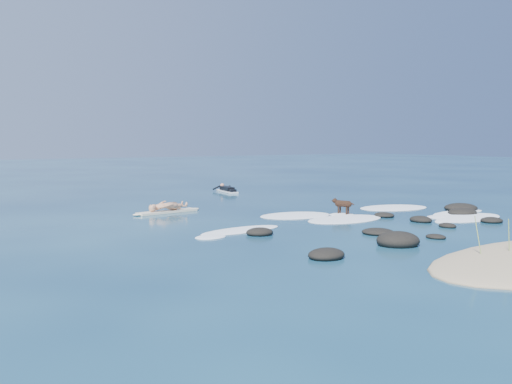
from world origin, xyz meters
TOP-DOWN VIEW (x-y plane):
  - ground at (0.00, 0.00)m, footprint 160.00×160.00m
  - reef_rocks at (1.72, -2.27)m, footprint 13.16×6.16m
  - breaking_foam at (1.85, 0.46)m, footprint 13.98×6.61m
  - standing_surfer_rig at (-4.70, 6.13)m, footprint 3.30×1.00m
  - paddling_surfer_rig at (2.25, 13.14)m, footprint 1.20×2.65m
  - dog at (1.08, 1.56)m, footprint 0.49×1.08m

SIDE VIEW (x-z plane):
  - ground at x=0.00m, z-range 0.00..0.00m
  - breaking_foam at x=1.85m, z-range -0.05..0.07m
  - reef_rocks at x=1.72m, z-range -0.18..0.37m
  - paddling_surfer_rig at x=2.25m, z-range -0.07..0.39m
  - dog at x=1.08m, z-range 0.11..0.82m
  - standing_surfer_rig at x=-4.70m, z-range -0.20..1.68m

